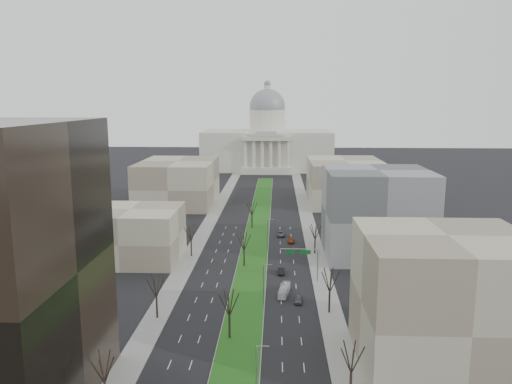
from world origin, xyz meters
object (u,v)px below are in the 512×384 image
(car_grey_near, at_px, (299,300))
(car_grey_far, at_px, (281,234))
(box_van, at_px, (284,290))
(car_black, at_px, (281,271))
(car_red, at_px, (291,240))

(car_grey_near, xyz_separation_m, car_grey_far, (-3.53, 53.36, 0.05))
(car_grey_far, xyz_separation_m, box_van, (0.48, -49.05, 0.35))
(car_grey_near, bearing_deg, box_van, 132.11)
(car_grey_near, relative_size, box_van, 0.51)
(car_grey_near, distance_m, car_grey_far, 53.48)
(car_grey_near, distance_m, car_black, 18.48)
(car_grey_near, bearing_deg, car_grey_far, 100.59)
(car_black, height_order, box_van, box_van)
(car_grey_near, height_order, car_red, car_grey_near)
(car_grey_near, distance_m, car_red, 46.05)
(car_grey_far, bearing_deg, car_grey_near, -87.20)
(car_black, relative_size, car_grey_far, 0.89)
(car_red, height_order, car_grey_far, car_grey_far)
(car_black, height_order, car_red, car_black)
(car_grey_near, height_order, car_grey_far, car_grey_far)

